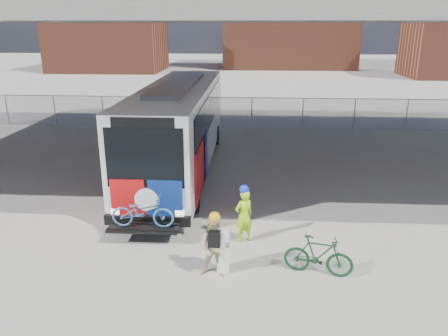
# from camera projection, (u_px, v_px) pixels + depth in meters

# --- Properties ---
(ground) EXTENTS (160.00, 160.00, 0.00)m
(ground) POSITION_uv_depth(u_px,v_px,m) (221.00, 207.00, 14.84)
(ground) COLOR #9E9991
(ground) RESTS_ON ground
(bus) EXTENTS (2.67, 12.90, 3.69)m
(bus) POSITION_uv_depth(u_px,v_px,m) (179.00, 121.00, 18.03)
(bus) COLOR silver
(bus) RESTS_ON ground
(overpass) EXTENTS (40.00, 16.00, 7.95)m
(overpass) POSITION_uv_depth(u_px,v_px,m) (228.00, 7.00, 16.58)
(overpass) COLOR #605E59
(overpass) RESTS_ON ground
(chainlink_fence) EXTENTS (30.00, 0.06, 30.00)m
(chainlink_fence) POSITION_uv_depth(u_px,v_px,m) (235.00, 104.00, 25.76)
(chainlink_fence) COLOR gray
(chainlink_fence) RESTS_ON ground
(brick_buildings) EXTENTS (54.00, 22.00, 12.00)m
(brick_buildings) POSITION_uv_depth(u_px,v_px,m) (255.00, 28.00, 58.76)
(brick_buildings) COLOR brown
(brick_buildings) RESTS_ON ground
(bollard) EXTENTS (0.32, 0.32, 1.23)m
(bollard) POSITION_uv_depth(u_px,v_px,m) (223.00, 249.00, 10.76)
(bollard) COLOR beige
(bollard) RESTS_ON ground
(cyclist_hivis) EXTENTS (0.68, 0.63, 1.72)m
(cyclist_hivis) POSITION_uv_depth(u_px,v_px,m) (244.00, 215.00, 12.27)
(cyclist_hivis) COLOR #AAE818
(cyclist_hivis) RESTS_ON ground
(cyclist_tan) EXTENTS (0.79, 0.63, 1.71)m
(cyclist_tan) POSITION_uv_depth(u_px,v_px,m) (215.00, 246.00, 10.57)
(cyclist_tan) COLOR tan
(cyclist_tan) RESTS_ON ground
(bike_parked) EXTENTS (1.76, 0.85, 1.02)m
(bike_parked) POSITION_uv_depth(u_px,v_px,m) (318.00, 255.00, 10.73)
(bike_parked) COLOR #12391C
(bike_parked) RESTS_ON ground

